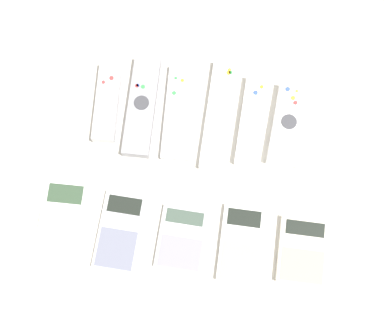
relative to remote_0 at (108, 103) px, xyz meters
The scene contains 12 objects.
ground_plane 0.22m from the remote_0, 36.49° to the right, with size 3.00×3.00×0.00m, color beige.
remote_0 is the anchor object (origin of this frame).
remote_1 0.07m from the remote_0, ahead, with size 0.06×0.20×0.03m.
remote_2 0.14m from the remote_0, ahead, with size 0.07×0.19×0.02m.
remote_3 0.22m from the remote_0, ahead, with size 0.05×0.22×0.02m.
remote_4 0.28m from the remote_0, ahead, with size 0.05×0.18×0.02m.
remote_5 0.35m from the remote_0, ahead, with size 0.07×0.17×0.03m.
calculator_0 0.25m from the remote_0, 100.39° to the right, with size 0.09×0.16×0.02m.
calculator_1 0.25m from the remote_0, 75.19° to the right, with size 0.08×0.14×0.01m.
calculator_2 0.30m from the remote_0, 53.91° to the right, with size 0.09×0.12×0.01m.
calculator_3 0.37m from the remote_0, 39.52° to the right, with size 0.08×0.14×0.02m.
calculator_4 0.46m from the remote_0, 30.53° to the right, with size 0.09×0.12×0.02m.
Camera 1 is at (0.03, -0.22, 0.98)m, focal length 50.00 mm.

